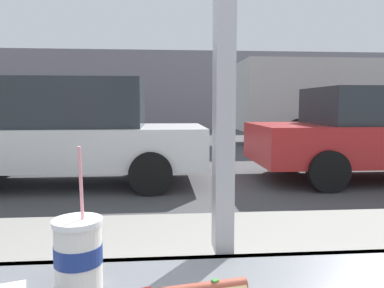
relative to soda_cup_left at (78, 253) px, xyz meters
The scene contains 7 objects.
ground_plane 8.18m from the soda_cup_left, 87.56° to the left, with size 60.00×60.00×0.00m, color #424244.
sidewalk_strip 1.98m from the soda_cup_left, 78.62° to the left, with size 16.00×2.80×0.13m, color gray.
building_facade_far 19.20m from the soda_cup_left, 88.97° to the left, with size 28.00×1.20×4.13m, color gray.
soda_cup_left is the anchor object (origin of this frame).
parked_car_white 5.56m from the soda_cup_left, 104.24° to the left, with size 4.53×1.94×1.73m.
parked_car_red 6.78m from the soda_cup_left, 52.75° to the left, with size 4.66×2.01×1.61m.
box_truck 12.73m from the soda_cup_left, 61.70° to the left, with size 6.67×2.44×2.74m.
Camera 1 is at (-0.16, -0.89, 1.32)m, focal length 34.26 mm.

